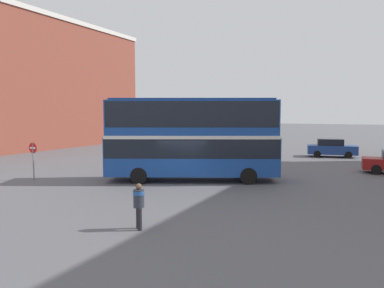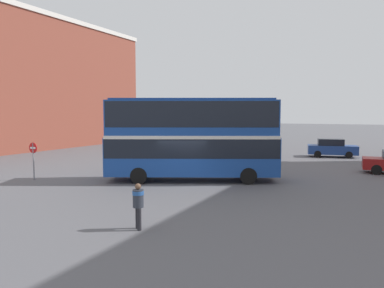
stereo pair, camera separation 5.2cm
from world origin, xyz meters
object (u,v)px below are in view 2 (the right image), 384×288
(double_decker_bus, at_px, (192,134))
(pedestrian_foreground, at_px, (138,201))
(parked_car_kerb_near, at_px, (332,148))
(no_entry_sign, at_px, (33,155))

(double_decker_bus, xyz_separation_m, pedestrian_foreground, (2.45, -9.25, -1.79))
(double_decker_bus, relative_size, parked_car_kerb_near, 2.25)
(parked_car_kerb_near, height_order, no_entry_sign, no_entry_sign)
(pedestrian_foreground, height_order, parked_car_kerb_near, parked_car_kerb_near)
(double_decker_bus, distance_m, no_entry_sign, 9.63)
(no_entry_sign, bearing_deg, parked_car_kerb_near, 53.79)
(pedestrian_foreground, xyz_separation_m, parked_car_kerb_near, (3.82, 25.61, -0.17))
(no_entry_sign, bearing_deg, pedestrian_foreground, -25.17)
(no_entry_sign, bearing_deg, double_decker_bus, 24.94)
(double_decker_bus, bearing_deg, pedestrian_foreground, -100.32)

